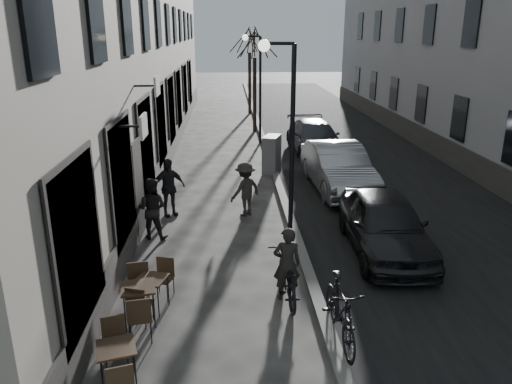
{
  "coord_description": "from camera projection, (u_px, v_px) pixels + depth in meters",
  "views": [
    {
      "loc": [
        -1.56,
        -5.89,
        5.31
      ],
      "look_at": [
        -0.95,
        4.82,
        1.8
      ],
      "focal_mm": 35.0,
      "sensor_mm": 36.0,
      "label": 1
    }
  ],
  "objects": [
    {
      "name": "bistro_set_b",
      "position": [
        139.0,
        301.0,
        9.35
      ],
      "size": [
        0.72,
        1.57,
        0.9
      ],
      "rotation": [
        0.0,
        0.0,
        0.17
      ],
      "color": "#312016",
      "rests_on": "ground"
    },
    {
      "name": "bicycle",
      "position": [
        287.0,
        277.0,
        10.2
      ],
      "size": [
        0.73,
        1.86,
        0.96
      ],
      "primitive_type": "imported",
      "rotation": [
        0.0,
        0.0,
        3.19
      ],
      "color": "black",
      "rests_on": "ground"
    },
    {
      "name": "road",
      "position": [
        347.0,
        152.0,
        22.71
      ],
      "size": [
        7.3,
        60.0,
        0.0
      ],
      "primitive_type": "cube",
      "color": "black",
      "rests_on": "ground"
    },
    {
      "name": "streetlamp_far",
      "position": [
        257.0,
        77.0,
        23.41
      ],
      "size": [
        0.9,
        0.28,
        5.09
      ],
      "color": "black",
      "rests_on": "ground"
    },
    {
      "name": "pedestrian_mid",
      "position": [
        245.0,
        189.0,
        14.72
      ],
      "size": [
        1.2,
        1.13,
        1.63
      ],
      "primitive_type": "imported",
      "rotation": [
        0.0,
        0.0,
        3.83
      ],
      "color": "#2C2927",
      "rests_on": "ground"
    },
    {
      "name": "pedestrian_far",
      "position": [
        168.0,
        187.0,
        14.67
      ],
      "size": [
        1.11,
        0.86,
        1.75
      ],
      "primitive_type": "imported",
      "rotation": [
        0.0,
        0.0,
        0.49
      ],
      "color": "black",
      "rests_on": "ground"
    },
    {
      "name": "streetlamp_near",
      "position": [
        285.0,
        123.0,
        12.03
      ],
      "size": [
        0.9,
        0.28,
        5.09
      ],
      "color": "black",
      "rests_on": "ground"
    },
    {
      "name": "kerb",
      "position": [
        267.0,
        151.0,
        22.5
      ],
      "size": [
        0.25,
        60.0,
        0.12
      ],
      "primitive_type": "cube",
      "color": "#65635E",
      "rests_on": "ground"
    },
    {
      "name": "pedestrian_near",
      "position": [
        152.0,
        208.0,
        13.1
      ],
      "size": [
        0.9,
        0.76,
        1.65
      ],
      "primitive_type": "imported",
      "rotation": [
        0.0,
        0.0,
        2.95
      ],
      "color": "black",
      "rests_on": "ground"
    },
    {
      "name": "bistro_set_a",
      "position": [
        117.0,
        362.0,
        7.68
      ],
      "size": [
        0.76,
        1.47,
        0.84
      ],
      "rotation": [
        0.0,
        0.0,
        0.27
      ],
      "color": "#312016",
      "rests_on": "ground"
    },
    {
      "name": "utility_cabinet",
      "position": [
        272.0,
        155.0,
        19.15
      ],
      "size": [
        0.82,
        1.09,
        1.45
      ],
      "primitive_type": "cube",
      "rotation": [
        0.0,
        0.0,
        -0.34
      ],
      "color": "slate",
      "rests_on": "ground"
    },
    {
      "name": "car_far",
      "position": [
        315.0,
        138.0,
        22.2
      ],
      "size": [
        2.26,
        4.99,
        1.42
      ],
      "primitive_type": "imported",
      "rotation": [
        0.0,
        0.0,
        0.06
      ],
      "color": "#3B3E45",
      "rests_on": "ground"
    },
    {
      "name": "bistro_set_c",
      "position": [
        152.0,
        290.0,
        9.79
      ],
      "size": [
        0.78,
        1.45,
        0.83
      ],
      "rotation": [
        0.0,
        0.0,
        -0.3
      ],
      "color": "#312016",
      "rests_on": "ground"
    },
    {
      "name": "car_near",
      "position": [
        385.0,
        224.0,
        12.29
      ],
      "size": [
        1.91,
        4.41,
        1.48
      ],
      "primitive_type": "imported",
      "rotation": [
        0.0,
        0.0,
        -0.04
      ],
      "color": "black",
      "rests_on": "ground"
    },
    {
      "name": "tree_near",
      "position": [
        255.0,
        42.0,
        25.8
      ],
      "size": [
        2.4,
        2.4,
        5.7
      ],
      "color": "black",
      "rests_on": "ground"
    },
    {
      "name": "car_mid",
      "position": [
        338.0,
        168.0,
        17.09
      ],
      "size": [
        1.94,
        4.9,
        1.59
      ],
      "primitive_type": "imported",
      "rotation": [
        0.0,
        0.0,
        0.06
      ],
      "color": "#9EA2A7",
      "rests_on": "ground"
    },
    {
      "name": "moped",
      "position": [
        340.0,
        311.0,
        8.76
      ],
      "size": [
        0.63,
        1.99,
        1.18
      ],
      "primitive_type": "imported",
      "rotation": [
        0.0,
        0.0,
        0.04
      ],
      "color": "black",
      "rests_on": "ground"
    },
    {
      "name": "cyclist_rider",
      "position": [
        287.0,
        264.0,
        10.1
      ],
      "size": [
        0.59,
        0.41,
        1.57
      ],
      "primitive_type": "imported",
      "rotation": [
        0.0,
        0.0,
        3.19
      ],
      "color": "black",
      "rests_on": "ground"
    },
    {
      "name": "tree_far",
      "position": [
        249.0,
        40.0,
        31.49
      ],
      "size": [
        2.4,
        2.4,
        5.7
      ],
      "color": "black",
      "rests_on": "ground"
    }
  ]
}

